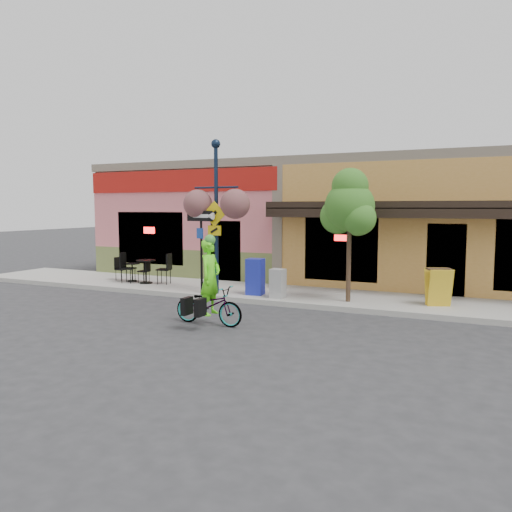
# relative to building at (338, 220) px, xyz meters

# --- Properties ---
(ground) EXTENTS (90.00, 90.00, 0.00)m
(ground) POSITION_rel_building_xyz_m (0.00, -7.50, -2.25)
(ground) COLOR #2D2D30
(ground) RESTS_ON ground
(sidewalk) EXTENTS (24.00, 3.00, 0.15)m
(sidewalk) POSITION_rel_building_xyz_m (0.00, -5.50, -2.17)
(sidewalk) COLOR #9E9B93
(sidewalk) RESTS_ON ground
(curb) EXTENTS (24.00, 0.12, 0.15)m
(curb) POSITION_rel_building_xyz_m (0.00, -6.95, -2.17)
(curb) COLOR #A8A59E
(curb) RESTS_ON ground
(building) EXTENTS (18.20, 8.20, 4.50)m
(building) POSITION_rel_building_xyz_m (0.00, 0.00, 0.00)
(building) COLOR #D76A71
(building) RESTS_ON ground
(bicycle) EXTENTS (1.80, 0.67, 0.94)m
(bicycle) POSITION_rel_building_xyz_m (-0.47, -9.70, -1.78)
(bicycle) COLOR maroon
(bicycle) RESTS_ON ground
(cyclist_rider) EXTENTS (0.45, 0.66, 1.79)m
(cyclist_rider) POSITION_rel_building_xyz_m (-0.42, -9.70, -1.36)
(cyclist_rider) COLOR #5DF81A
(cyclist_rider) RESTS_ON ground
(lamp_post) EXTENTS (1.49, 0.61, 4.66)m
(lamp_post) POSITION_rel_building_xyz_m (-1.99, -6.58, 0.23)
(lamp_post) COLOR #0F1D31
(lamp_post) RESTS_ON sidewalk
(one_way_sign) EXTENTS (0.99, 0.34, 2.53)m
(one_way_sign) POSITION_rel_building_xyz_m (-2.46, -6.69, -0.84)
(one_way_sign) COLOR black
(one_way_sign) RESTS_ON sidewalk
(cafe_set_left) EXTENTS (1.45, 0.80, 0.85)m
(cafe_set_left) POSITION_rel_building_xyz_m (-5.93, -5.66, -1.68)
(cafe_set_left) COLOR black
(cafe_set_left) RESTS_ON sidewalk
(cafe_set_right) EXTENTS (1.92, 1.22, 1.07)m
(cafe_set_right) POSITION_rel_building_xyz_m (-5.21, -5.83, -1.57)
(cafe_set_right) COLOR black
(cafe_set_right) RESTS_ON sidewalk
(newspaper_box_blue) EXTENTS (0.53, 0.48, 1.09)m
(newspaper_box_blue) POSITION_rel_building_xyz_m (-0.83, -6.28, -1.55)
(newspaper_box_blue) COLOR #1B25A2
(newspaper_box_blue) RESTS_ON sidewalk
(newspaper_box_grey) EXTENTS (0.42, 0.39, 0.85)m
(newspaper_box_grey) POSITION_rel_building_xyz_m (0.01, -6.54, -1.67)
(newspaper_box_grey) COLOR #A1A1A1
(newspaper_box_grey) RESTS_ON sidewalk
(street_tree) EXTENTS (1.77, 1.77, 3.75)m
(street_tree) POSITION_rel_building_xyz_m (2.00, -6.21, -0.22)
(street_tree) COLOR #3D7A26
(street_tree) RESTS_ON sidewalk
(sandwich_board) EXTENTS (0.73, 0.64, 1.02)m
(sandwich_board) POSITION_rel_building_xyz_m (4.42, -5.98, -1.59)
(sandwich_board) COLOR gold
(sandwich_board) RESTS_ON sidewalk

